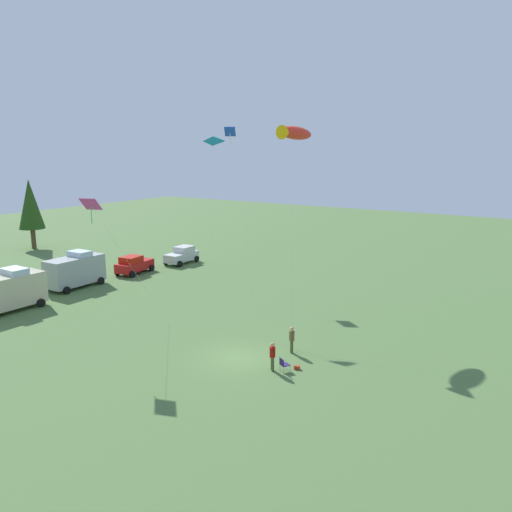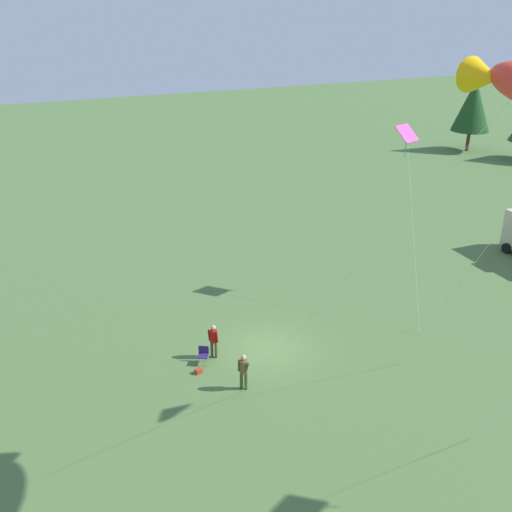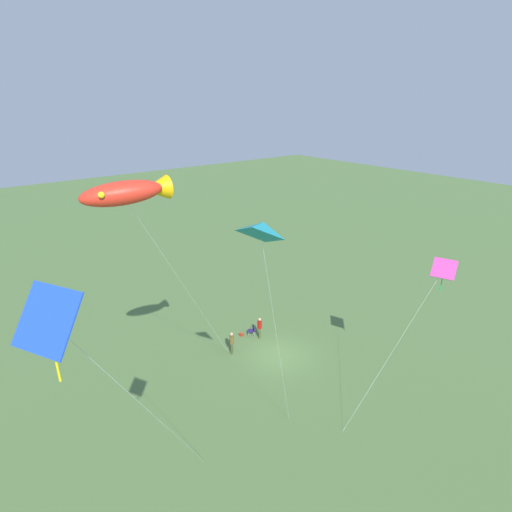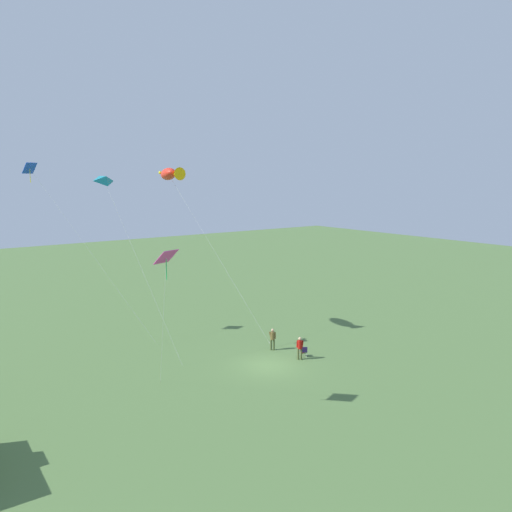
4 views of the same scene
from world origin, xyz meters
TOP-DOWN VIEW (x-y plane):
  - ground_plane at (0.00, 0.00)m, footprint 160.00×160.00m
  - person_kite_flyer at (2.49, -2.34)m, footprint 0.53×0.49m
  - folding_chair at (-0.16, -3.28)m, footprint 0.66×0.66m
  - person_spectator at (-0.39, -2.67)m, footprint 0.50×0.51m
  - backpack_on_grass at (0.56, -3.77)m, footprint 0.30×0.37m
  - kite_large_fish at (10.45, 2.20)m, footprint 9.95×5.77m
  - kite_diamond_rainbow at (-2.78, 9.25)m, footprint 5.47×2.40m
  - kite_delta_teal at (8.47, 8.31)m, footprint 5.49×4.10m
  - kite_diamond_blue at (15.45, 11.61)m, footprint 7.18×8.02m

SIDE VIEW (x-z plane):
  - ground_plane at x=0.00m, z-range 0.00..0.00m
  - backpack_on_grass at x=0.56m, z-range 0.00..0.22m
  - folding_chair at x=-0.16m, z-range 0.08..0.90m
  - person_kite_flyer at x=2.49m, z-range 0.15..1.89m
  - person_spectator at x=-0.39m, z-range 0.15..1.89m
  - kite_diamond_rainbow at x=-2.78m, z-range 4.20..13.79m
  - kite_delta_teal at x=8.47m, z-range 6.43..20.22m
  - kite_diamond_blue at x=15.45m, z-range 6.38..21.06m
  - kite_large_fish at x=10.45m, z-range 6.59..21.00m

